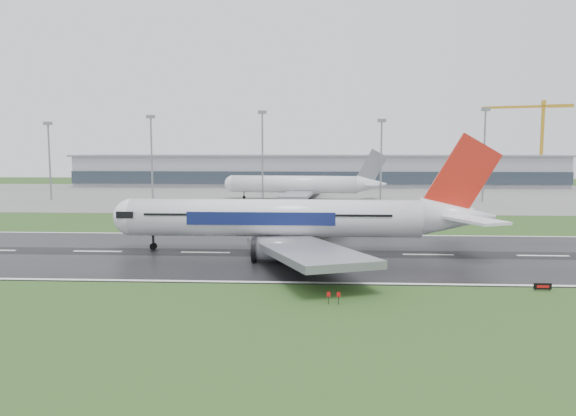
{
  "coord_description": "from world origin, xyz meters",
  "views": [
    {
      "loc": [
        0.12,
        -97.55,
        18.79
      ],
      "look_at": [
        -5.62,
        12.0,
        7.0
      ],
      "focal_mm": 34.34,
      "sensor_mm": 36.0,
      "label": 1
    }
  ],
  "objects": [
    {
      "name": "floodmast_0",
      "position": [
        -97.89,
        100.0,
        13.73
      ],
      "size": [
        0.64,
        0.64,
        27.47
      ],
      "primitive_type": "cylinder",
      "color": "gray",
      "rests_on": "ground"
    },
    {
      "name": "main_airliner",
      "position": [
        -2.64,
        2.39,
        10.4
      ],
      "size": [
        69.83,
        66.51,
        20.59
      ],
      "primitive_type": null,
      "rotation": [
        0.0,
        0.0,
        0.0
      ],
      "color": "white",
      "rests_on": "runway"
    },
    {
      "name": "floodmast_2",
      "position": [
        -19.41,
        100.0,
        15.61
      ],
      "size": [
        0.64,
        0.64,
        31.22
      ],
      "primitive_type": "cylinder",
      "color": "gray",
      "rests_on": "ground"
    },
    {
      "name": "floodmast_1",
      "position": [
        -59.82,
        100.0,
        14.88
      ],
      "size": [
        0.64,
        0.64,
        29.76
      ],
      "primitive_type": "cylinder",
      "color": "gray",
      "rests_on": "ground"
    },
    {
      "name": "ground",
      "position": [
        0.0,
        0.0,
        0.0
      ],
      "size": [
        520.0,
        520.0,
        0.0
      ],
      "primitive_type": "plane",
      "color": "#244619",
      "rests_on": "ground"
    },
    {
      "name": "terminal",
      "position": [
        0.0,
        185.0,
        7.5
      ],
      "size": [
        240.0,
        36.0,
        15.0
      ],
      "primitive_type": "cube",
      "color": "gray",
      "rests_on": "ground"
    },
    {
      "name": "runway",
      "position": [
        0.0,
        0.0,
        0.05
      ],
      "size": [
        400.0,
        45.0,
        0.1
      ],
      "primitive_type": "cube",
      "color": "black",
      "rests_on": "ground"
    },
    {
      "name": "apron",
      "position": [
        0.0,
        125.0,
        0.04
      ],
      "size": [
        400.0,
        130.0,
        0.08
      ],
      "primitive_type": "cube",
      "color": "slate",
      "rests_on": "ground"
    },
    {
      "name": "floodmast_3",
      "position": [
        22.92,
        100.0,
        14.09
      ],
      "size": [
        0.64,
        0.64,
        28.17
      ],
      "primitive_type": "cylinder",
      "color": "gray",
      "rests_on": "ground"
    },
    {
      "name": "floodmast_4",
      "position": [
        58.82,
        100.0,
        15.97
      ],
      "size": [
        0.64,
        0.64,
        31.95
      ],
      "primitive_type": "cylinder",
      "color": "gray",
      "rests_on": "ground"
    },
    {
      "name": "runway_sign",
      "position": [
        30.24,
        -24.24,
        0.52
      ],
      "size": [
        2.31,
        0.47,
        1.04
      ],
      "primitive_type": null,
      "rotation": [
        0.0,
        0.0,
        -0.09
      ],
      "color": "black",
      "rests_on": "ground"
    },
    {
      "name": "tower_crane",
      "position": [
        118.18,
        200.0,
        21.99
      ],
      "size": [
        42.88,
        16.8,
        43.97
      ],
      "primitive_type": null,
      "rotation": [
        0.0,
        0.0,
        -0.33
      ],
      "color": "#C28E1F",
      "rests_on": "ground"
    },
    {
      "name": "parked_airliner",
      "position": [
        -5.72,
        106.77,
        9.11
      ],
      "size": [
        66.79,
        62.97,
        18.06
      ],
      "primitive_type": null,
      "rotation": [
        0.0,
        0.0,
        -0.1
      ],
      "color": "silver",
      "rests_on": "apron"
    }
  ]
}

